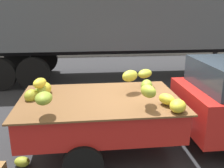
# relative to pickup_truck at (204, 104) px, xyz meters

# --- Properties ---
(ground) EXTENTS (220.00, 220.00, 0.00)m
(ground) POSITION_rel_pickup_truck_xyz_m (-0.88, 0.25, -0.88)
(ground) COLOR #28282B
(curb_strip) EXTENTS (80.00, 0.80, 0.16)m
(curb_strip) POSITION_rel_pickup_truck_xyz_m (-0.88, 9.89, -0.80)
(curb_strip) COLOR gray
(curb_strip) RESTS_ON ground
(pickup_truck) EXTENTS (5.04, 1.88, 1.70)m
(pickup_truck) POSITION_rel_pickup_truck_xyz_m (0.00, 0.00, 0.00)
(pickup_truck) COLOR #B21E19
(pickup_truck) RESTS_ON ground
(semi_trailer) EXTENTS (12.01, 2.71, 3.95)m
(semi_trailer) POSITION_rel_pickup_truck_xyz_m (-0.42, 5.25, 1.66)
(semi_trailer) COLOR #4C5156
(semi_trailer) RESTS_ON ground
(fallen_banana_bunch_near_tailgate) EXTENTS (0.33, 0.28, 0.16)m
(fallen_banana_bunch_near_tailgate) POSITION_rel_pickup_truck_xyz_m (-3.37, -0.33, -0.80)
(fallen_banana_bunch_near_tailgate) COLOR #95A02A
(fallen_banana_bunch_near_tailgate) RESTS_ON ground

